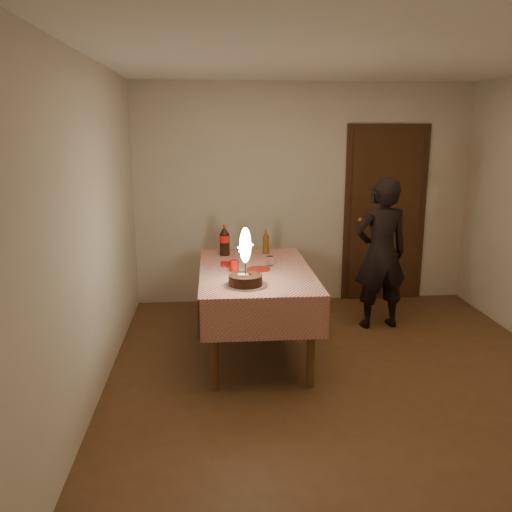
# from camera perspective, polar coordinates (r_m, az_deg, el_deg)

# --- Properties ---
(ground) EXTENTS (4.00, 4.50, 0.01)m
(ground) POSITION_cam_1_polar(r_m,az_deg,el_deg) (4.74, 9.30, -12.82)
(ground) COLOR brown
(ground) RESTS_ON ground
(room_shell) EXTENTS (4.04, 4.54, 2.62)m
(room_shell) POSITION_cam_1_polar(r_m,az_deg,el_deg) (4.37, 10.32, 7.56)
(room_shell) COLOR beige
(room_shell) RESTS_ON ground
(dining_table) EXTENTS (1.02, 1.72, 0.81)m
(dining_table) POSITION_cam_1_polar(r_m,az_deg,el_deg) (5.00, -0.05, -2.60)
(dining_table) COLOR brown
(dining_table) RESTS_ON ground
(birthday_cake) EXTENTS (0.35, 0.35, 0.48)m
(birthday_cake) POSITION_cam_1_polar(r_m,az_deg,el_deg) (4.43, -1.11, -1.67)
(birthday_cake) COLOR white
(birthday_cake) RESTS_ON dining_table
(red_plate) EXTENTS (0.22, 0.22, 0.01)m
(red_plate) POSITION_cam_1_polar(r_m,az_deg,el_deg) (4.96, 0.28, -1.38)
(red_plate) COLOR #A9190B
(red_plate) RESTS_ON dining_table
(red_cup) EXTENTS (0.08, 0.08, 0.10)m
(red_cup) POSITION_cam_1_polar(r_m,az_deg,el_deg) (4.91, -2.31, -0.99)
(red_cup) COLOR #A60F0B
(red_cup) RESTS_ON dining_table
(clear_cup) EXTENTS (0.07, 0.07, 0.09)m
(clear_cup) POSITION_cam_1_polar(r_m,az_deg,el_deg) (5.09, 1.45, -0.53)
(clear_cup) COLOR white
(clear_cup) RESTS_ON dining_table
(napkin_stack) EXTENTS (0.15, 0.15, 0.02)m
(napkin_stack) POSITION_cam_1_polar(r_m,az_deg,el_deg) (5.13, -2.91, -0.83)
(napkin_stack) COLOR #B11514
(napkin_stack) RESTS_ON dining_table
(cola_bottle) EXTENTS (0.10, 0.10, 0.32)m
(cola_bottle) POSITION_cam_1_polar(r_m,az_deg,el_deg) (5.49, -3.33, 1.64)
(cola_bottle) COLOR black
(cola_bottle) RESTS_ON dining_table
(amber_bottle_left) EXTENTS (0.06, 0.06, 0.26)m
(amber_bottle_left) POSITION_cam_1_polar(r_m,az_deg,el_deg) (5.64, -1.32, 1.63)
(amber_bottle_left) COLOR #57370F
(amber_bottle_left) RESTS_ON dining_table
(amber_bottle_right) EXTENTS (0.06, 0.06, 0.26)m
(amber_bottle_right) POSITION_cam_1_polar(r_m,az_deg,el_deg) (5.56, 1.04, 1.44)
(amber_bottle_right) COLOR #57370F
(amber_bottle_right) RESTS_ON dining_table
(photographer) EXTENTS (0.62, 0.47, 1.60)m
(photographer) POSITION_cam_1_polar(r_m,az_deg,el_deg) (5.79, 13.00, 0.26)
(photographer) COLOR black
(photographer) RESTS_ON ground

